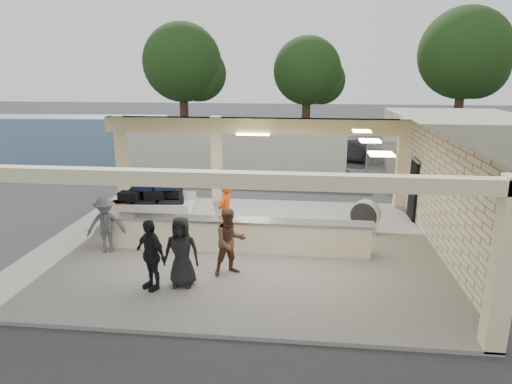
# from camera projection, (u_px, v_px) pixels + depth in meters

# --- Properties ---
(ground) EXTENTS (120.00, 120.00, 0.00)m
(ground) POSITION_uv_depth(u_px,v_px,m) (236.00, 247.00, 14.19)
(ground) COLOR #2C2C2F
(ground) RESTS_ON ground
(pavilion) EXTENTS (12.01, 10.00, 3.55)m
(pavilion) POSITION_uv_depth(u_px,v_px,m) (245.00, 200.00, 14.46)
(pavilion) COLOR slate
(pavilion) RESTS_ON ground
(baggage_counter) EXTENTS (8.20, 0.58, 0.98)m
(baggage_counter) POSITION_uv_depth(u_px,v_px,m) (233.00, 235.00, 13.56)
(baggage_counter) COLOR beige
(baggage_counter) RESTS_ON pavilion
(luggage_cart) EXTENTS (2.92, 1.96, 1.63)m
(luggage_cart) POSITION_uv_depth(u_px,v_px,m) (149.00, 203.00, 15.40)
(luggage_cart) COLOR silver
(luggage_cart) RESTS_ON pavilion
(drum_fan) EXTENTS (1.04, 0.70, 1.10)m
(drum_fan) POSITION_uv_depth(u_px,v_px,m) (365.00, 215.00, 15.04)
(drum_fan) COLOR silver
(drum_fan) RESTS_ON pavilion
(baggage_handler) EXTENTS (0.55, 0.76, 1.87)m
(baggage_handler) POSITION_uv_depth(u_px,v_px,m) (226.00, 212.00, 14.25)
(baggage_handler) COLOR #DA450B
(baggage_handler) RESTS_ON pavilion
(passenger_a) EXTENTS (0.95, 0.77, 1.80)m
(passenger_a) POSITION_uv_depth(u_px,v_px,m) (230.00, 242.00, 11.90)
(passenger_a) COLOR brown
(passenger_a) RESTS_ON pavilion
(passenger_b) EXTENTS (1.08, 0.91, 1.78)m
(passenger_b) POSITION_uv_depth(u_px,v_px,m) (150.00, 254.00, 11.11)
(passenger_b) COLOR black
(passenger_b) RESTS_ON pavilion
(passenger_c) EXTENTS (1.15, 0.75, 1.68)m
(passenger_c) POSITION_uv_depth(u_px,v_px,m) (106.00, 225.00, 13.38)
(passenger_c) COLOR #47484C
(passenger_c) RESTS_ON pavilion
(passenger_d) EXTENTS (0.89, 0.40, 1.80)m
(passenger_d) POSITION_uv_depth(u_px,v_px,m) (181.00, 252.00, 11.26)
(passenger_d) COLOR black
(passenger_d) RESTS_ON pavilion
(car_white_a) EXTENTS (4.82, 2.72, 1.31)m
(car_white_a) POSITION_uv_depth(u_px,v_px,m) (437.00, 157.00, 25.06)
(car_white_a) COLOR white
(car_white_a) RESTS_ON ground
(car_white_b) EXTENTS (4.47, 3.11, 1.33)m
(car_white_b) POSITION_uv_depth(u_px,v_px,m) (480.00, 157.00, 25.19)
(car_white_b) COLOR white
(car_white_b) RESTS_ON ground
(car_dark) EXTENTS (4.04, 2.81, 1.27)m
(car_dark) POSITION_uv_depth(u_px,v_px,m) (353.00, 151.00, 27.06)
(car_dark) COLOR black
(car_dark) RESTS_ON ground
(container_white) EXTENTS (12.30, 2.94, 2.64)m
(container_white) POSITION_uv_depth(u_px,v_px,m) (232.00, 146.00, 24.76)
(container_white) COLOR silver
(container_white) RESTS_ON ground
(container_blue) EXTENTS (10.64, 3.21, 2.73)m
(container_blue) POSITION_uv_depth(u_px,v_px,m) (76.00, 141.00, 26.20)
(container_blue) COLOR #6C8FAE
(container_blue) RESTS_ON ground
(fence) EXTENTS (12.06, 0.06, 2.03)m
(fence) POSITION_uv_depth(u_px,v_px,m) (497.00, 164.00, 21.38)
(fence) COLOR gray
(fence) RESTS_ON ground
(tree_left) EXTENTS (6.60, 6.30, 9.00)m
(tree_left) POSITION_uv_depth(u_px,v_px,m) (187.00, 66.00, 36.72)
(tree_left) COLOR #382619
(tree_left) RESTS_ON ground
(tree_mid) EXTENTS (6.00, 5.60, 8.00)m
(tree_mid) POSITION_uv_depth(u_px,v_px,m) (311.00, 74.00, 37.74)
(tree_mid) COLOR #382619
(tree_mid) RESTS_ON ground
(tree_right) EXTENTS (7.20, 7.00, 10.00)m
(tree_right) POSITION_uv_depth(u_px,v_px,m) (468.00, 57.00, 35.18)
(tree_right) COLOR #382619
(tree_right) RESTS_ON ground
(adjacent_building) EXTENTS (6.00, 8.00, 3.20)m
(adjacent_building) POSITION_uv_depth(u_px,v_px,m) (458.00, 148.00, 22.36)
(adjacent_building) COLOR #B1AF8D
(adjacent_building) RESTS_ON ground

